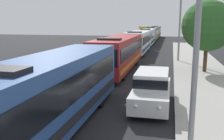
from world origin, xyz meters
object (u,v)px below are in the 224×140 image
bus_middle (138,41)px  bus_tail_end (155,31)px  bus_second_in_line (119,52)px  roadside_tree (208,26)px  bus_rear (152,33)px  white_suv (152,87)px  bus_lead (54,90)px  bus_fourth_in_line (147,36)px  box_truck_oncoming (144,31)px  streetlamp_mid (180,13)px

bus_middle → bus_tail_end: same height
bus_second_in_line → bus_middle: 13.22m
bus_middle → roadside_tree: size_ratio=1.87×
bus_rear → bus_second_in_line: bearing=-90.0°
bus_middle → white_suv: bus_middle is taller
white_suv → bus_lead: bearing=-134.0°
bus_fourth_in_line → box_truck_oncoming: bearing=97.4°
bus_middle → bus_fourth_in_line: bearing=90.0°
bus_middle → box_truck_oncoming: bus_middle is taller
bus_second_in_line → bus_tail_end: bearing=90.0°
bus_tail_end → box_truck_oncoming: bearing=-173.9°
bus_fourth_in_line → white_suv: bus_fourth_in_line is taller
bus_lead → box_truck_oncoming: size_ratio=1.40×
bus_tail_end → bus_fourth_in_line: bearing=-90.0°
bus_second_in_line → streetlamp_mid: size_ratio=1.42×
bus_lead → bus_second_in_line: same height
roadside_tree → bus_tail_end: bearing=98.4°
bus_fourth_in_line → streetlamp_mid: 20.47m
bus_tail_end → roadside_tree: roadside_tree is taller
bus_second_in_line → bus_tail_end: 51.65m
bus_middle → bus_fourth_in_line: (-0.00, 12.81, -0.00)m
bus_second_in_line → streetlamp_mid: 9.27m
white_suv → roadside_tree: roadside_tree is taller
bus_fourth_in_line → bus_rear: 12.35m
bus_tail_end → box_truck_oncoming: (-3.30, -0.36, 0.02)m
bus_fourth_in_line → bus_rear: size_ratio=0.90×
bus_tail_end → bus_rear: bearing=-90.0°
bus_second_in_line → box_truck_oncoming: size_ratio=1.50×
roadside_tree → bus_fourth_in_line: bearing=106.4°
bus_fourth_in_line → roadside_tree: roadside_tree is taller
bus_second_in_line → white_suv: (3.70, -9.31, -0.66)m
white_suv → box_truck_oncoming: (-7.00, 60.61, 0.68)m
bus_second_in_line → bus_rear: 38.37m
bus_second_in_line → bus_rear: size_ratio=1.00×
bus_middle → box_truck_oncoming: size_ratio=1.41×
bus_middle → bus_second_in_line: bearing=-90.0°
box_truck_oncoming → roadside_tree: bearing=-78.0°
bus_middle → white_suv: (3.70, -22.53, -0.66)m
bus_rear → streetlamp_mid: (5.40, -31.76, 3.62)m
bus_middle → bus_fourth_in_line: size_ratio=1.03×
bus_second_in_line → bus_middle: same height
streetlamp_mid → bus_second_in_line: bearing=-129.2°
white_suv → roadside_tree: size_ratio=0.82×
bus_second_in_line → bus_fourth_in_line: (-0.00, 26.03, -0.00)m
bus_middle → streetlamp_mid: 9.27m
white_suv → bus_middle: bearing=99.3°
bus_lead → bus_rear: bearing=90.0°
bus_middle → box_truck_oncoming: (-3.30, 38.07, 0.02)m
box_truck_oncoming → bus_fourth_in_line: bearing=-82.6°
bus_lead → bus_rear: size_ratio=0.93×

